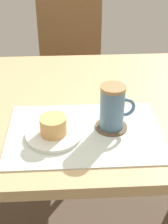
# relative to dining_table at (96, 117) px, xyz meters

# --- Properties ---
(dining_table) EXTENTS (1.34, 0.84, 0.72)m
(dining_table) POSITION_rel_dining_table_xyz_m (0.00, 0.00, 0.00)
(dining_table) COLOR tan
(dining_table) RESTS_ON ground_plane
(wooden_chair) EXTENTS (0.45, 0.45, 0.92)m
(wooden_chair) POSITION_rel_dining_table_xyz_m (-0.09, 0.80, -0.15)
(wooden_chair) COLOR brown
(wooden_chair) RESTS_ON ground_plane
(placemat) EXTENTS (0.47, 0.32, 0.00)m
(placemat) POSITION_rel_dining_table_xyz_m (-0.05, -0.19, 0.07)
(placemat) COLOR silver
(placemat) RESTS_ON dining_table
(pastry_plate) EXTENTS (0.17, 0.17, 0.01)m
(pastry_plate) POSITION_rel_dining_table_xyz_m (-0.15, -0.21, 0.08)
(pastry_plate) COLOR silver
(pastry_plate) RESTS_ON placemat
(pastry) EXTENTS (0.08, 0.08, 0.05)m
(pastry) POSITION_rel_dining_table_xyz_m (-0.15, -0.21, 0.11)
(pastry) COLOR #E0A860
(pastry) RESTS_ON pastry_plate
(coffee_coaster) EXTENTS (0.10, 0.10, 0.00)m
(coffee_coaster) POSITION_rel_dining_table_xyz_m (0.03, -0.18, 0.08)
(coffee_coaster) COLOR brown
(coffee_coaster) RESTS_ON placemat
(coffee_mug) EXTENTS (0.11, 0.08, 0.14)m
(coffee_mug) POSITION_rel_dining_table_xyz_m (0.03, -0.18, 0.15)
(coffee_mug) COLOR slate
(coffee_mug) RESTS_ON coffee_coaster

